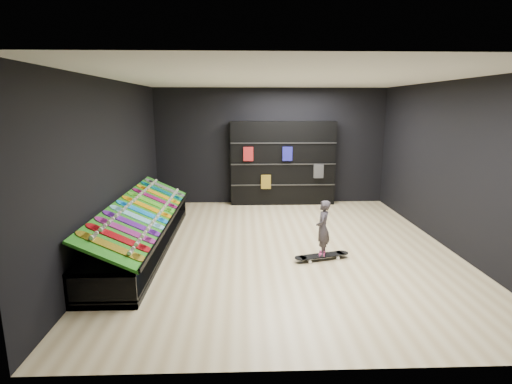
{
  "coord_description": "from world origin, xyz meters",
  "views": [
    {
      "loc": [
        -0.75,
        -6.95,
        2.56
      ],
      "look_at": [
        -0.5,
        0.2,
        1.0
      ],
      "focal_mm": 28.0,
      "sensor_mm": 36.0,
      "label": 1
    }
  ],
  "objects_px": {
    "floor_skateboard": "(322,257)",
    "display_rack": "(143,236)",
    "back_shelving": "(283,163)",
    "child": "(322,239)"
  },
  "relations": [
    {
      "from": "back_shelving",
      "to": "child",
      "type": "height_order",
      "value": "back_shelving"
    },
    {
      "from": "back_shelving",
      "to": "floor_skateboard",
      "type": "distance_m",
      "value": 4.11
    },
    {
      "from": "display_rack",
      "to": "child",
      "type": "height_order",
      "value": "child"
    },
    {
      "from": "back_shelving",
      "to": "display_rack",
      "type": "bearing_deg",
      "value": -130.72
    },
    {
      "from": "floor_skateboard",
      "to": "display_rack",
      "type": "bearing_deg",
      "value": 152.7
    },
    {
      "from": "back_shelving",
      "to": "child",
      "type": "relative_size",
      "value": 4.77
    },
    {
      "from": "back_shelving",
      "to": "child",
      "type": "bearing_deg",
      "value": -85.99
    },
    {
      "from": "floor_skateboard",
      "to": "child",
      "type": "distance_m",
      "value": 0.33
    },
    {
      "from": "back_shelving",
      "to": "floor_skateboard",
      "type": "bearing_deg",
      "value": -85.99
    },
    {
      "from": "child",
      "to": "floor_skateboard",
      "type": "bearing_deg",
      "value": 180.0
    }
  ]
}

